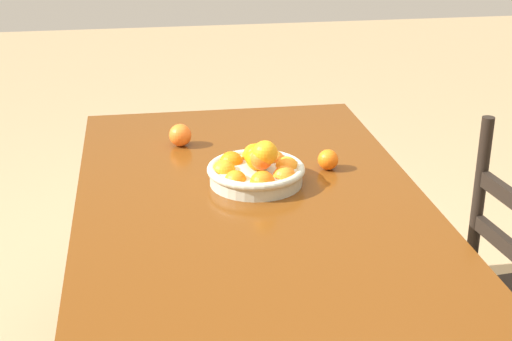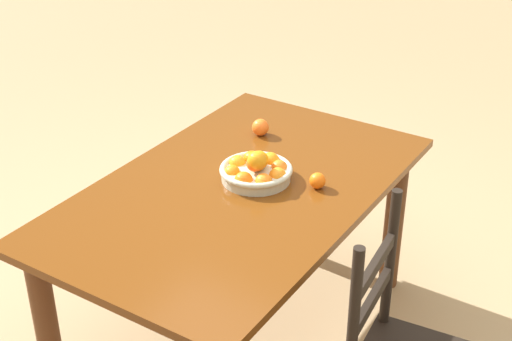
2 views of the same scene
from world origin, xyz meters
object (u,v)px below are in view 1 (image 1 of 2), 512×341
orange_loose_0 (328,160)px  orange_loose_1 (180,135)px  fruit_bowl (257,170)px  dining_table (251,236)px

orange_loose_0 → orange_loose_1: (-0.28, -0.43, 0.01)m
fruit_bowl → orange_loose_0: size_ratio=4.55×
fruit_bowl → orange_loose_1: fruit_bowl is taller
fruit_bowl → orange_loose_1: size_ratio=3.86×
dining_table → orange_loose_1: bearing=-158.4°
dining_table → orange_loose_1: size_ratio=21.41×
fruit_bowl → dining_table: bearing=-19.2°
orange_loose_1 → fruit_bowl: bearing=30.0°
dining_table → fruit_bowl: (-0.08, 0.03, 0.17)m
dining_table → orange_loose_0: orange_loose_0 is taller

